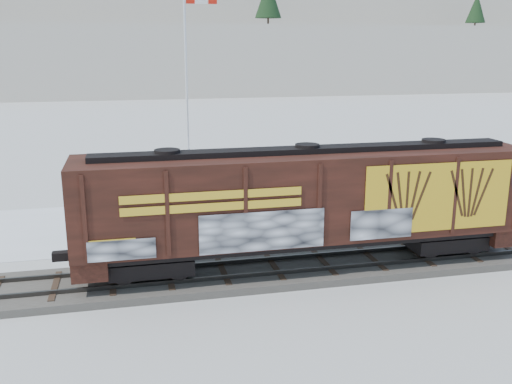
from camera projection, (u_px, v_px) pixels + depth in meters
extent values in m
plane|color=white|center=(275.00, 274.00, 21.85)|extent=(500.00, 500.00, 0.00)
cube|color=#59544C|center=(275.00, 270.00, 21.81)|extent=(50.00, 3.40, 0.28)
cube|color=#33302D|center=(280.00, 272.00, 21.08)|extent=(50.00, 0.10, 0.15)
cube|color=#33302D|center=(270.00, 259.00, 22.44)|extent=(50.00, 0.10, 0.15)
cube|color=white|center=(238.00, 218.00, 28.93)|extent=(40.00, 8.00, 0.03)
cube|color=white|center=(151.00, 59.00, 110.10)|extent=(360.00, 40.00, 12.00)
cube|color=white|center=(144.00, 31.00, 136.94)|extent=(360.00, 40.00, 24.00)
cube|color=white|center=(139.00, 14.00, 168.64)|extent=(360.00, 50.00, 35.00)
cone|color=black|center=(476.00, 8.00, 123.41)|extent=(4.20, 4.20, 6.15)
cube|color=black|center=(151.00, 262.00, 20.63)|extent=(3.00, 2.00, 0.90)
cube|color=black|center=(443.00, 239.00, 23.13)|extent=(3.00, 2.00, 0.90)
cylinder|color=black|center=(124.00, 273.00, 19.69)|extent=(0.90, 0.12, 0.90)
cube|color=black|center=(305.00, 237.00, 21.75)|extent=(17.00, 2.40, 0.25)
cube|color=#3D1810|center=(306.00, 194.00, 21.33)|extent=(17.00, 3.00, 3.15)
cube|color=black|center=(307.00, 150.00, 20.91)|extent=(15.64, 0.90, 0.20)
cube|color=gold|center=(439.00, 197.00, 20.86)|extent=(5.78, 0.03, 2.55)
cube|color=gold|center=(213.00, 201.00, 18.99)|extent=(6.12, 0.02, 0.70)
cube|color=silver|center=(263.00, 231.00, 19.63)|extent=(4.42, 0.03, 1.40)
cylinder|color=silver|center=(190.00, 190.00, 34.27)|extent=(0.90, 0.90, 0.20)
cylinder|color=silver|center=(187.00, 91.00, 32.80)|extent=(0.14, 0.14, 11.96)
imported|color=#ADB0B4|center=(165.00, 215.00, 26.33)|extent=(5.38, 3.79, 1.70)
imported|color=silver|center=(300.00, 203.00, 28.86)|extent=(4.62, 2.25, 1.46)
imported|color=black|center=(448.00, 198.00, 29.64)|extent=(5.46, 2.52, 1.55)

